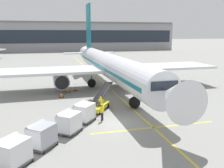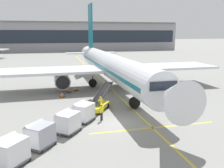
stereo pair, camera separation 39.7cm
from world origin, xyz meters
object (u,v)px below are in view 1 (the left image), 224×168
baggage_cart_third (41,135)px  parked_airplane (109,66)px  belt_loader (99,103)px  safety_cone_engine_keepout (61,95)px  baggage_cart_fourth (13,152)px  baggage_cart_second (69,122)px  baggage_cart_lead (84,112)px  ground_crew_marshaller (102,111)px  ground_crew_by_loader (89,109)px  safety_cone_wingtip (68,90)px  safety_cone_nose_mark (75,88)px  ground_crew_by_carts (101,103)px

baggage_cart_third → parked_airplane: bearing=62.1°
belt_loader → safety_cone_engine_keepout: bearing=119.4°
baggage_cart_third → baggage_cart_fourth: 2.80m
baggage_cart_second → baggage_cart_fourth: size_ratio=1.00×
baggage_cart_lead → ground_crew_marshaller: size_ratio=1.51×
ground_crew_marshaller → baggage_cart_second: bearing=-147.4°
safety_cone_engine_keepout → belt_loader: bearing=-60.6°
belt_loader → ground_crew_marshaller: bearing=-95.7°
baggage_cart_third → safety_cone_engine_keepout: (2.22, 14.54, -0.67)m
baggage_cart_lead → baggage_cart_second: size_ratio=1.00×
belt_loader → baggage_cart_third: belt_loader is taller
ground_crew_by_loader → safety_cone_engine_keepout: bearing=104.4°
parked_airplane → safety_cone_wingtip: size_ratio=63.50×
parked_airplane → belt_loader: parked_airplane is taller
parked_airplane → baggage_cart_second: (-7.73, -16.47, -2.49)m
baggage_cart_fourth → safety_cone_engine_keepout: size_ratio=3.86×
baggage_cart_third → safety_cone_nose_mark: bearing=76.0°
ground_crew_marshaller → safety_cone_wingtip: ground_crew_marshaller is taller
baggage_cart_second → ground_crew_by_carts: bearing=51.4°
ground_crew_by_loader → ground_crew_marshaller: bearing=-43.8°
belt_loader → baggage_cart_second: size_ratio=1.98×
baggage_cart_third → baggage_cart_fourth: same height
parked_airplane → ground_crew_marshaller: (-4.30, -14.27, -2.49)m
baggage_cart_fourth → ground_crew_by_loader: baggage_cart_fourth is taller
baggage_cart_third → safety_cone_engine_keepout: 14.73m
baggage_cart_lead → baggage_cart_second: bearing=-125.0°
belt_loader → safety_cone_wingtip: belt_loader is taller
baggage_cart_fourth → safety_cone_wingtip: (5.05, 19.37, -0.66)m
safety_cone_nose_mark → parked_airplane: bearing=8.7°
ground_crew_marshaller → safety_cone_wingtip: size_ratio=2.52×
belt_loader → baggage_cart_fourth: bearing=-127.3°
parked_airplane → baggage_cart_third: bearing=-117.9°
baggage_cart_third → safety_cone_wingtip: size_ratio=3.79×
baggage_cart_fourth → ground_crew_by_carts: 12.12m
baggage_cart_fourth → safety_cone_nose_mark: baggage_cart_fourth is taller
baggage_cart_lead → ground_crew_by_loader: bearing=51.6°
baggage_cart_lead → ground_crew_marshaller: baggage_cart_lead is taller
baggage_cart_third → safety_cone_engine_keepout: size_ratio=3.86×
parked_airplane → baggage_cart_lead: size_ratio=16.75×
ground_crew_by_loader → safety_cone_wingtip: ground_crew_by_loader is taller
baggage_cart_lead → safety_cone_wingtip: (-0.55, 12.49, -0.66)m
ground_crew_by_carts → ground_crew_marshaller: same height
ground_crew_by_carts → ground_crew_marshaller: (-0.42, -2.62, 0.00)m
ground_crew_marshaller → safety_cone_engine_keepout: 10.65m
ground_crew_by_loader → safety_cone_wingtip: 11.73m
baggage_cart_fourth → ground_crew_marshaller: 9.94m
ground_crew_by_carts → safety_cone_nose_mark: 10.95m
parked_airplane → baggage_cart_third: parked_airplane is taller
ground_crew_by_loader → safety_cone_nose_mark: (-0.07, 12.39, -0.67)m
baggage_cart_lead → baggage_cart_third: (-3.87, -4.67, 0.00)m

